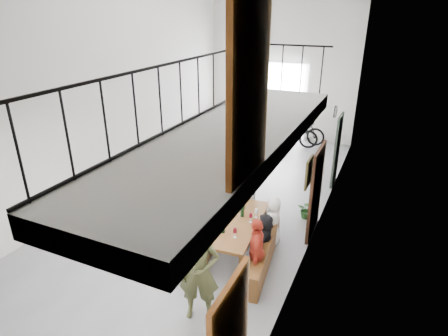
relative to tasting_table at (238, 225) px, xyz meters
The scene contains 24 objects.
floor 2.46m from the tasting_table, 130.12° to the left, with size 12.00×12.00×0.00m, color slate.
room_walls 3.70m from the tasting_table, 130.12° to the left, with size 12.00×12.00×12.00m.
gateway_portal 8.00m from the tasting_table, 103.91° to the left, with size 2.80×0.08×2.80m, color white.
right_wall_decor 1.57m from the tasting_table, ahead, with size 0.07×8.28×5.07m.
balcony 2.66m from the tasting_table, 70.83° to the right, with size 1.52×5.62×4.00m.
tasting_table is the anchor object (origin of this frame).
bench_inner 0.81m from the tasting_table, behind, with size 0.35×2.17×0.50m, color brown.
bench_wall 0.73m from the tasting_table, ahead, with size 0.28×2.17×0.50m, color brown.
tableware 0.24m from the tasting_table, 99.72° to the left, with size 0.56×1.12×0.35m.
side_bench 4.99m from the tasting_table, 143.94° to the left, with size 0.36×1.65×0.46m, color brown.
oak_barrel 7.33m from the tasting_table, 119.71° to the left, with size 0.56×0.56×0.83m.
serving_counter 7.96m from the tasting_table, 110.58° to the left, with size 1.87×0.52×0.99m, color #331A0F.
counter_bottles 7.96m from the tasting_table, 110.59° to the left, with size 1.62×0.18×0.28m.
guest_left_a 1.12m from the tasting_table, 131.90° to the right, with size 0.54×0.35×1.10m, color white.
guest_left_b 0.84m from the tasting_table, behind, with size 0.40×0.26×1.10m, color teal.
guest_left_c 0.83m from the tasting_table, 152.65° to the left, with size 0.53×0.41×1.09m, color white.
guest_left_d 1.21m from the tasting_table, 127.53° to the left, with size 0.73×0.42×1.13m, color teal.
guest_right_a 0.80m from the tasting_table, 42.34° to the right, with size 0.75×0.31×1.28m, color red.
guest_right_b 0.58m from the tasting_table, ahead, with size 0.97×0.31×1.04m, color black.
guest_right_c 0.91m from the tasting_table, 55.40° to the left, with size 0.52×0.34×1.07m, color white.
host_standing 1.73m from the tasting_table, 87.78° to the right, with size 0.64×0.42×1.75m, color #464B2A.
potted_plant 2.30m from the tasting_table, 65.48° to the left, with size 0.40×0.35×0.44m, color #1C491B.
bicycle_near 7.34m from the tasting_table, 94.75° to the left, with size 0.68×1.94×1.02m, color black.
bicycle_far 6.82m from the tasting_table, 95.45° to the left, with size 0.49×1.72×1.03m, color black.
Camera 1 is at (3.88, -7.63, 4.61)m, focal length 30.00 mm.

